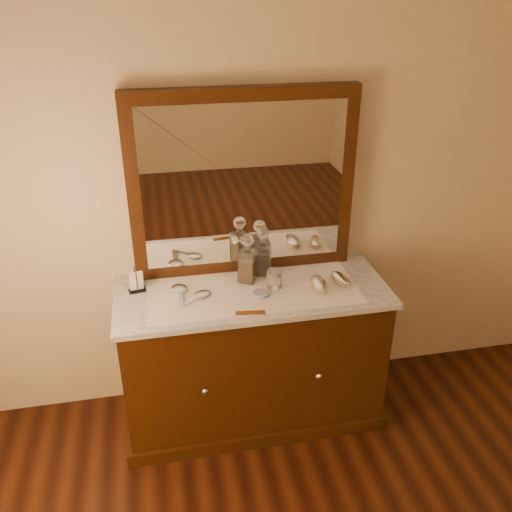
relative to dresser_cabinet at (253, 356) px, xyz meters
name	(u,v)px	position (x,y,z in m)	size (l,w,h in m)	color
dresser_cabinet	(253,356)	(0.00, 0.00, 0.00)	(1.40, 0.55, 0.82)	black
dresser_plinth	(253,406)	(0.00, 0.00, -0.37)	(1.46, 0.59, 0.08)	black
knob_left	(205,391)	(-0.30, -0.28, 0.04)	(0.04, 0.04, 0.04)	silver
knob_right	(319,376)	(0.30, -0.28, 0.04)	(0.04, 0.04, 0.04)	silver
marble_top	(252,292)	(0.00, 0.00, 0.42)	(1.44, 0.59, 0.03)	white
mirror_frame	(243,184)	(0.00, 0.25, 0.94)	(1.20, 0.08, 1.00)	black
mirror_glass	(244,186)	(0.00, 0.21, 0.94)	(1.06, 0.01, 0.86)	white
lace_runner	(253,291)	(0.00, -0.02, 0.44)	(1.10, 0.45, 0.00)	white
pin_dish	(261,294)	(0.03, -0.07, 0.45)	(0.09, 0.09, 0.01)	white
comb	(250,313)	(-0.05, -0.23, 0.45)	(0.15, 0.03, 0.01)	brown
napkin_rack	(136,282)	(-0.60, 0.10, 0.49)	(0.10, 0.07, 0.13)	black
decanter_left	(247,263)	(-0.01, 0.09, 0.55)	(0.11, 0.11, 0.28)	brown
decanter_right	(263,256)	(0.09, 0.16, 0.55)	(0.09, 0.09, 0.28)	brown
brush_near	(319,285)	(0.35, -0.07, 0.47)	(0.08, 0.17, 0.05)	tan
brush_far	(341,279)	(0.48, -0.03, 0.47)	(0.11, 0.17, 0.04)	tan
hand_mirror_outer	(179,291)	(-0.38, 0.04, 0.45)	(0.09, 0.22, 0.02)	silver
hand_mirror_inner	(200,296)	(-0.28, -0.03, 0.45)	(0.18, 0.16, 0.02)	silver
tumblers	(274,279)	(0.12, 0.00, 0.49)	(0.09, 0.09, 0.10)	white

